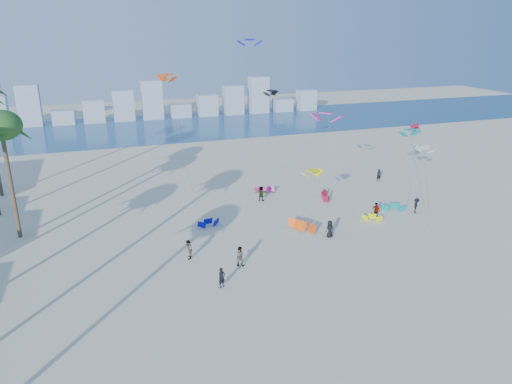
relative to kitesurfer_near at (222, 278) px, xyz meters
name	(u,v)px	position (x,y,z in m)	size (l,w,h in m)	color
ground	(290,332)	(2.87, -7.27, -0.85)	(220.00, 220.00, 0.00)	beige
ocean	(153,128)	(2.87, 64.73, -0.85)	(220.00, 220.00, 0.00)	navy
kitesurfer_near	(222,278)	(0.00, 0.00, 0.00)	(0.62, 0.41, 1.70)	black
kitesurfer_mid	(239,256)	(2.40, 3.03, 0.06)	(0.88, 0.69, 1.82)	gray
kitesurfers_far	(316,210)	(13.51, 10.84, 0.03)	(29.31, 14.74, 1.86)	black
grounded_kites	(312,210)	(13.53, 12.01, -0.40)	(23.68, 14.39, 1.05)	#0B0FC3
flying_kites	(306,101)	(14.61, 16.81, 10.87)	(30.41, 25.98, 18.57)	#F0F60C
distant_skyline	(141,106)	(1.68, 74.73, 2.24)	(85.00, 3.00, 8.40)	#9EADBF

